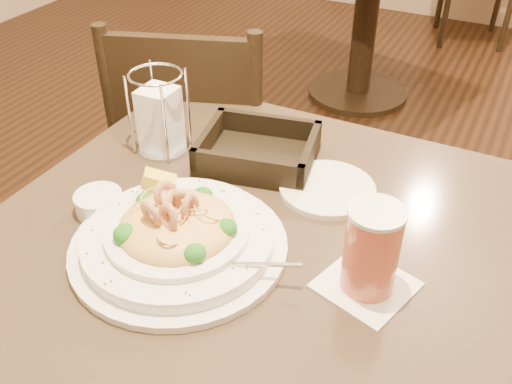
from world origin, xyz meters
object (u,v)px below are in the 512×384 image
at_px(napkin_caddy, 160,118).
at_px(main_table, 251,329).
at_px(side_plate, 327,188).
at_px(dining_chair_near, 199,159).
at_px(bread_basket, 258,152).
at_px(drink_glass, 371,250).
at_px(pasta_bowl, 178,234).
at_px(butter_ramekin, 99,203).

bearing_deg(napkin_caddy, main_table, -29.73).
bearing_deg(main_table, side_plate, 69.35).
bearing_deg(napkin_caddy, dining_chair_near, 112.14).
bearing_deg(napkin_caddy, bread_basket, 12.93).
relative_size(drink_glass, napkin_caddy, 0.93).
height_order(pasta_bowl, napkin_caddy, napkin_caddy).
distance_m(dining_chair_near, bread_basket, 0.52).
xyz_separation_m(side_plate, butter_ramekin, (-0.34, -0.24, 0.01)).
bearing_deg(butter_ramekin, drink_glass, 4.46).
height_order(main_table, drink_glass, drink_glass).
bearing_deg(main_table, pasta_bowl, -137.63).
bearing_deg(drink_glass, dining_chair_near, 140.69).
bearing_deg(butter_ramekin, napkin_caddy, 95.19).
height_order(napkin_caddy, butter_ramekin, napkin_caddy).
relative_size(drink_glass, bread_basket, 0.63).
relative_size(side_plate, butter_ramekin, 2.14).
relative_size(pasta_bowl, drink_glass, 2.44).
bearing_deg(drink_glass, main_table, 173.69).
bearing_deg(bread_basket, dining_chair_near, 139.40).
height_order(bread_basket, side_plate, bread_basket).
distance_m(main_table, butter_ramekin, 0.38).
height_order(drink_glass, butter_ramekin, drink_glass).
xyz_separation_m(dining_chair_near, side_plate, (0.50, -0.32, 0.26)).
xyz_separation_m(main_table, drink_glass, (0.21, -0.02, 0.31)).
bearing_deg(dining_chair_near, bread_basket, 119.79).
distance_m(pasta_bowl, bread_basket, 0.30).
bearing_deg(pasta_bowl, butter_ramekin, 173.25).
distance_m(dining_chair_near, side_plate, 0.65).
bearing_deg(butter_ramekin, main_table, 12.65).
relative_size(bread_basket, napkin_caddy, 1.48).
bearing_deg(pasta_bowl, main_table, 42.37).
bearing_deg(drink_glass, side_plate, 124.92).
distance_m(pasta_bowl, side_plate, 0.31).
distance_m(bread_basket, butter_ramekin, 0.33).
distance_m(napkin_caddy, butter_ramekin, 0.24).
distance_m(drink_glass, bread_basket, 0.39).
height_order(dining_chair_near, drink_glass, dining_chair_near).
distance_m(side_plate, butter_ramekin, 0.42).
relative_size(bread_basket, side_plate, 1.40).
bearing_deg(drink_glass, butter_ramekin, -175.54).
xyz_separation_m(main_table, butter_ramekin, (-0.27, -0.06, 0.26)).
xyz_separation_m(dining_chair_near, napkin_caddy, (0.14, -0.33, 0.33)).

